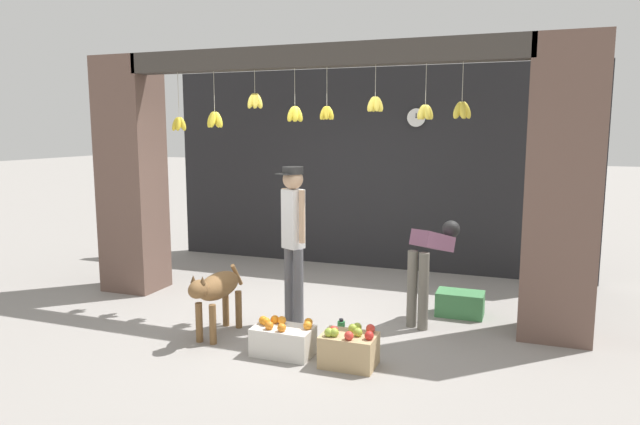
% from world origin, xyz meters
% --- Properties ---
extents(ground_plane, '(60.00, 60.00, 0.00)m').
position_xyz_m(ground_plane, '(0.00, 0.00, 0.00)').
color(ground_plane, gray).
extents(shop_back_wall, '(6.48, 0.12, 3.02)m').
position_xyz_m(shop_back_wall, '(0.00, 2.59, 1.51)').
color(shop_back_wall, '#232326').
rests_on(shop_back_wall, ground_plane).
extents(shop_pillar_left, '(0.70, 0.60, 3.02)m').
position_xyz_m(shop_pillar_left, '(-2.59, 0.30, 1.51)').
color(shop_pillar_left, brown).
rests_on(shop_pillar_left, ground_plane).
extents(shop_pillar_right, '(0.70, 0.60, 3.02)m').
position_xyz_m(shop_pillar_right, '(2.59, 0.30, 1.51)').
color(shop_pillar_right, brown).
rests_on(shop_pillar_right, ground_plane).
extents(storefront_awning, '(4.58, 0.27, 0.94)m').
position_xyz_m(storefront_awning, '(-0.00, 0.12, 2.83)').
color(storefront_awning, '#3D3833').
extents(dog, '(0.29, 0.96, 0.72)m').
position_xyz_m(dog, '(-0.66, -0.89, 0.49)').
color(dog, brown).
rests_on(dog, ground_plane).
extents(shopkeeper, '(0.32, 0.31, 1.72)m').
position_xyz_m(shopkeeper, '(-0.07, -0.27, 1.03)').
color(shopkeeper, '#56565B').
rests_on(shopkeeper, ground_plane).
extents(worker_stooping, '(0.47, 0.81, 1.09)m').
position_xyz_m(worker_stooping, '(1.31, 0.28, 0.73)').
color(worker_stooping, '#6B665B').
rests_on(worker_stooping, ground_plane).
extents(fruit_crate_oranges, '(0.57, 0.33, 0.34)m').
position_xyz_m(fruit_crate_oranges, '(0.17, -1.10, 0.15)').
color(fruit_crate_oranges, silver).
rests_on(fruit_crate_oranges, ground_plane).
extents(fruit_crate_apples, '(0.49, 0.35, 0.37)m').
position_xyz_m(fruit_crate_apples, '(0.83, -1.13, 0.16)').
color(fruit_crate_apples, tan).
rests_on(fruit_crate_apples, ground_plane).
extents(produce_box_green, '(0.53, 0.33, 0.28)m').
position_xyz_m(produce_box_green, '(1.61, 0.64, 0.14)').
color(produce_box_green, '#42844C').
rests_on(produce_box_green, ground_plane).
extents(water_bottle, '(0.08, 0.08, 0.27)m').
position_xyz_m(water_bottle, '(0.61, -0.68, 0.12)').
color(water_bottle, '#38934C').
rests_on(water_bottle, ground_plane).
extents(wall_clock, '(0.28, 0.03, 0.28)m').
position_xyz_m(wall_clock, '(0.70, 2.51, 2.28)').
color(wall_clock, black).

